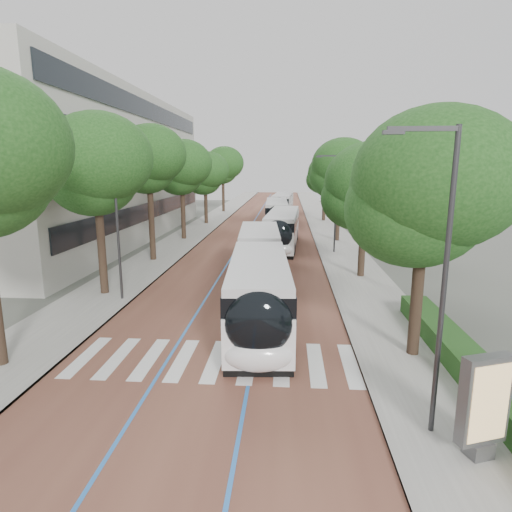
{
  "coord_description": "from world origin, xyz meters",
  "views": [
    {
      "loc": [
        2.81,
        -13.74,
        7.13
      ],
      "look_at": [
        1.16,
        8.9,
        2.4
      ],
      "focal_mm": 30.0,
      "sensor_mm": 36.0,
      "label": 1
    }
  ],
  "objects": [
    {
      "name": "ground",
      "position": [
        0.0,
        0.0,
        0.0
      ],
      "size": [
        160.0,
        160.0,
        0.0
      ],
      "primitive_type": "plane",
      "color": "#51544C",
      "rests_on": "ground"
    },
    {
      "name": "road",
      "position": [
        0.0,
        40.0,
        0.01
      ],
      "size": [
        11.0,
        140.0,
        0.02
      ],
      "primitive_type": "cube",
      "color": "brown",
      "rests_on": "ground"
    },
    {
      "name": "sidewalk_left",
      "position": [
        -7.5,
        40.0,
        0.06
      ],
      "size": [
        4.0,
        140.0,
        0.12
      ],
      "primitive_type": "cube",
      "color": "gray",
      "rests_on": "ground"
    },
    {
      "name": "sidewalk_right",
      "position": [
        7.5,
        40.0,
        0.06
      ],
      "size": [
        4.0,
        140.0,
        0.12
      ],
      "primitive_type": "cube",
      "color": "gray",
      "rests_on": "ground"
    },
    {
      "name": "kerb_left",
      "position": [
        -5.6,
        40.0,
        0.06
      ],
      "size": [
        0.2,
        140.0,
        0.14
      ],
      "primitive_type": "cube",
      "color": "gray",
      "rests_on": "ground"
    },
    {
      "name": "kerb_right",
      "position": [
        5.6,
        40.0,
        0.06
      ],
      "size": [
        0.2,
        140.0,
        0.14
      ],
      "primitive_type": "cube",
      "color": "gray",
      "rests_on": "ground"
    },
    {
      "name": "zebra_crossing",
      "position": [
        0.2,
        1.0,
        0.03
      ],
      "size": [
        10.55,
        3.6,
        0.01
      ],
      "color": "silver",
      "rests_on": "ground"
    },
    {
      "name": "lane_line_left",
      "position": [
        -1.6,
        40.0,
        0.02
      ],
      "size": [
        0.12,
        126.0,
        0.01
      ],
      "primitive_type": "cube",
      "color": "blue",
      "rests_on": "road"
    },
    {
      "name": "lane_line_right",
      "position": [
        1.6,
        40.0,
        0.02
      ],
      "size": [
        0.12,
        126.0,
        0.01
      ],
      "primitive_type": "cube",
      "color": "blue",
      "rests_on": "road"
    },
    {
      "name": "office_building",
      "position": [
        -19.47,
        28.0,
        7.0
      ],
      "size": [
        18.11,
        40.0,
        14.0
      ],
      "color": "#B3B0A5",
      "rests_on": "ground"
    },
    {
      "name": "hedge",
      "position": [
        9.1,
        0.0,
        0.52
      ],
      "size": [
        1.2,
        14.0,
        0.8
      ],
      "primitive_type": "cube",
      "color": "#1D4718",
      "rests_on": "sidewalk_right"
    },
    {
      "name": "streetlight_near",
      "position": [
        6.62,
        -3.0,
        4.82
      ],
      "size": [
        1.82,
        0.2,
        8.0
      ],
      "color": "#313134",
      "rests_on": "sidewalk_right"
    },
    {
      "name": "streetlight_far",
      "position": [
        6.62,
        22.0,
        4.82
      ],
      "size": [
        1.82,
        0.2,
        8.0
      ],
      "color": "#313134",
      "rests_on": "sidewalk_right"
    },
    {
      "name": "lamp_post_left",
      "position": [
        -6.1,
        8.0,
        4.12
      ],
      "size": [
        0.14,
        0.14,
        8.0
      ],
      "primitive_type": "cylinder",
      "color": "#313134",
      "rests_on": "sidewalk_left"
    },
    {
      "name": "trees_left",
      "position": [
        -7.5,
        25.9,
        6.96
      ],
      "size": [
        6.13,
        60.99,
        9.76
      ],
      "color": "black",
      "rests_on": "ground"
    },
    {
      "name": "trees_right",
      "position": [
        7.7,
        19.97,
        6.14
      ],
      "size": [
        5.96,
        47.5,
        9.26
      ],
      "color": "black",
      "rests_on": "ground"
    },
    {
      "name": "lead_bus",
      "position": [
        1.38,
        8.12,
        1.63
      ],
      "size": [
        3.66,
        18.52,
        3.2
      ],
      "rotation": [
        0.0,
        0.0,
        0.06
      ],
      "color": "black",
      "rests_on": "ground"
    },
    {
      "name": "bus_queued_0",
      "position": [
        2.41,
        24.4,
        1.62
      ],
      "size": [
        3.16,
        12.51,
        3.2
      ],
      "rotation": [
        0.0,
        0.0,
        -0.05
      ],
      "color": "white",
      "rests_on": "ground"
    },
    {
      "name": "bus_queued_1",
      "position": [
        1.57,
        36.86,
        1.62
      ],
      "size": [
        2.9,
        12.47,
        3.2
      ],
      "rotation": [
        0.0,
        0.0,
        0.03
      ],
      "color": "white",
      "rests_on": "ground"
    },
    {
      "name": "bus_queued_2",
      "position": [
        2.09,
        50.09,
        1.62
      ],
      "size": [
        3.28,
        12.53,
        3.2
      ],
      "rotation": [
        0.0,
        0.0,
        -0.06
      ],
      "color": "white",
      "rests_on": "ground"
    },
    {
      "name": "ad_panel",
      "position": [
        7.62,
        -4.0,
        1.51
      ],
      "size": [
        1.32,
        0.76,
        2.65
      ],
      "rotation": [
        0.0,
        0.0,
        0.35
      ],
      "color": "#59595B",
      "rests_on": "sidewalk_right"
    }
  ]
}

